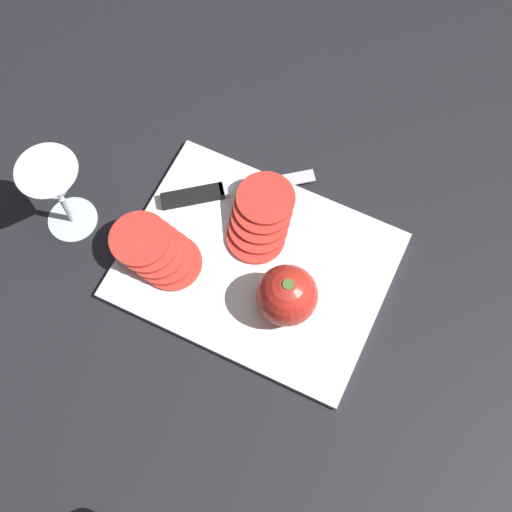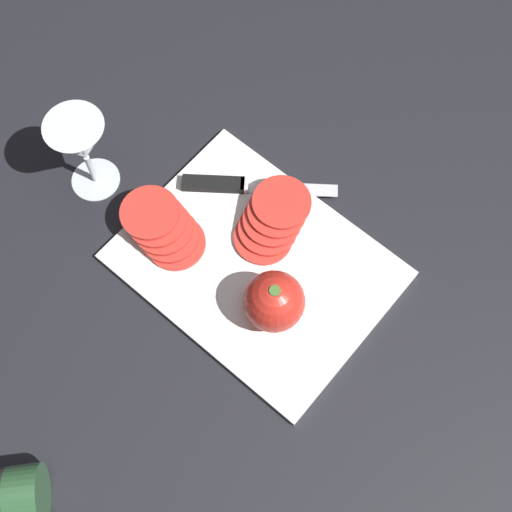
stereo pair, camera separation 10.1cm
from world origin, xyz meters
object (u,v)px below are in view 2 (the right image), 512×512
Objects in this scene: wine_glass at (81,144)px; whole_tomato at (271,299)px; tomato_slice_stack_near at (163,228)px; knife at (228,185)px; tomato_slice_stack_far at (272,220)px.

whole_tomato is at bearing -178.17° from wine_glass.
whole_tomato is 0.20m from tomato_slice_stack_near.
tomato_slice_stack_near is (0.20, 0.01, -0.03)m from whole_tomato.
knife is at bearing -31.56° from whole_tomato.
tomato_slice_stack_near and tomato_slice_stack_far have the same top height.
whole_tomato is at bearing 128.96° from tomato_slice_stack_far.
tomato_slice_stack_far is (-0.09, 0.00, 0.01)m from knife.
knife is (0.18, -0.11, -0.04)m from whole_tomato.
tomato_slice_stack_far is at bearing -156.28° from wine_glass.
whole_tomato is 0.62× the size of tomato_slice_stack_near.
tomato_slice_stack_near is (0.02, 0.12, 0.01)m from knife.
wine_glass is 1.08× the size of tomato_slice_stack_far.
wine_glass is 1.74× the size of whole_tomato.
wine_glass reaches higher than tomato_slice_stack_far.
whole_tomato reaches higher than tomato_slice_stack_near.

